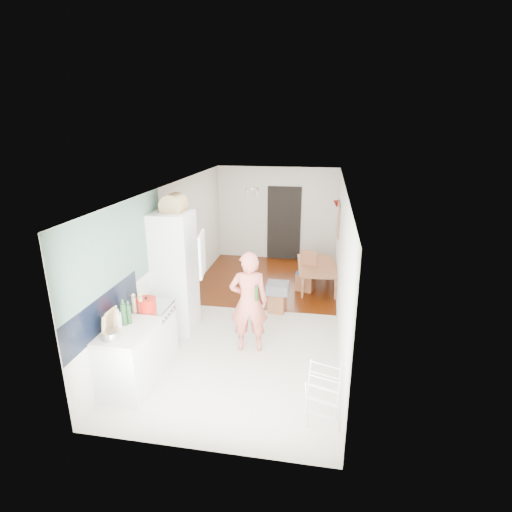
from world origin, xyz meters
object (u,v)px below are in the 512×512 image
(dining_chair, at_px, (306,272))
(stool, at_px, (277,302))
(dining_table, at_px, (318,278))
(person, at_px, (249,293))
(drying_rack, at_px, (323,398))

(dining_chair, xyz_separation_m, stool, (-0.49, -1.17, -0.23))
(dining_table, height_order, stool, dining_table)
(stool, bearing_deg, dining_chair, 67.26)
(person, xyz_separation_m, drying_rack, (1.22, -1.57, -0.61))
(dining_chair, height_order, stool, dining_chair)
(person, bearing_deg, stool, -112.57)
(dining_chair, bearing_deg, person, -91.30)
(dining_table, distance_m, stool, 1.59)
(dining_chair, height_order, drying_rack, dining_chair)
(person, distance_m, stool, 1.70)
(person, height_order, stool, person)
(stool, distance_m, drying_rack, 3.19)
(dining_chair, distance_m, drying_rack, 4.24)
(person, bearing_deg, dining_table, -121.47)
(dining_table, height_order, drying_rack, drying_rack)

